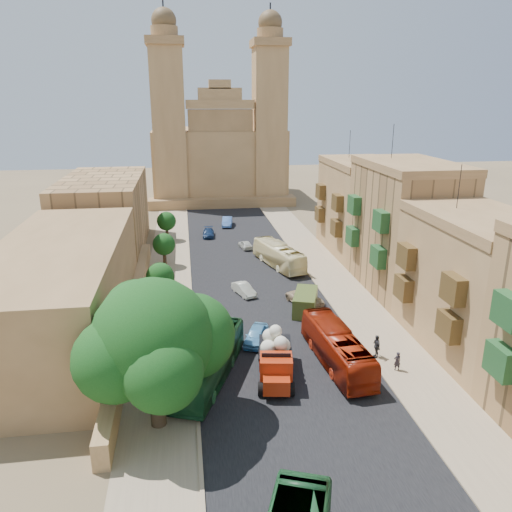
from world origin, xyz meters
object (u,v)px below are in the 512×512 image
object	(u,v)px
car_cream	(304,298)
pedestrian_a	(397,361)
street_tree_c	(164,244)
street_tree_d	(166,221)
ficus_tree	(155,342)
red_truck	(276,357)
bus_green_north	(209,361)
car_blue_a	(256,335)
street_tree_b	(160,277)
street_tree_a	(154,327)
car_blue_b	(227,222)
olive_pickup	(305,302)
church	(219,152)
car_white_b	(245,245)
pedestrian_c	(376,346)
bus_cream_east	(279,255)
car_dkblue	(208,233)
bus_red_east	(337,347)
car_white_a	(244,289)

from	to	relation	value
car_cream	pedestrian_a	distance (m)	14.29
street_tree_c	street_tree_d	size ratio (longest dim) A/B	0.98
ficus_tree	red_truck	xyz separation A→B (m)	(8.34, 4.53, -4.16)
bus_green_north	car_blue_a	bearing A→B (deg)	71.83
street_tree_b	car_cream	distance (m)	14.61
street_tree_a	street_tree_d	size ratio (longest dim) A/B	1.08
bus_green_north	car_blue_b	distance (m)	46.72
ficus_tree	olive_pickup	size ratio (longest dim) A/B	1.91
church	car_white_b	distance (m)	37.60
street_tree_d	pedestrian_c	bearing A→B (deg)	-65.08
bus_cream_east	car_blue_b	bearing A→B (deg)	-94.24
car_blue_a	car_dkblue	distance (m)	34.95
street_tree_d	car_blue_b	bearing A→B (deg)	37.53
car_dkblue	pedestrian_c	distance (m)	40.42
red_truck	ficus_tree	bearing A→B (deg)	-151.47
street_tree_d	pedestrian_c	world-z (taller)	street_tree_d
street_tree_b	bus_red_east	bearing A→B (deg)	-45.59
bus_green_north	car_white_b	distance (m)	33.92
ficus_tree	street_tree_a	size ratio (longest dim) A/B	2.12
ficus_tree	car_white_a	world-z (taller)	ficus_tree
pedestrian_a	church	bearing A→B (deg)	-86.98
car_blue_b	pedestrian_c	distance (m)	45.69
church	street_tree_a	distance (m)	67.66
street_tree_c	car_cream	world-z (taller)	street_tree_c
bus_red_east	car_blue_b	world-z (taller)	bus_red_east
bus_red_east	car_blue_a	xyz separation A→B (m)	(-5.69, 4.50, -0.77)
car_white_b	car_blue_b	size ratio (longest dim) A/B	0.76
olive_pickup	car_blue_b	world-z (taller)	olive_pickup
pedestrian_c	car_white_b	bearing A→B (deg)	-169.55
car_blue_b	bus_cream_east	bearing A→B (deg)	-69.80
car_blue_a	car_blue_b	bearing A→B (deg)	109.34
street_tree_a	car_blue_a	size ratio (longest dim) A/B	1.14
red_truck	pedestrian_c	size ratio (longest dim) A/B	3.47
olive_pickup	bus_cream_east	bearing A→B (deg)	90.00
street_tree_c	pedestrian_a	distance (m)	33.41
car_white_b	pedestrian_a	bearing A→B (deg)	91.36
pedestrian_c	street_tree_a	bearing A→B (deg)	-96.85
car_dkblue	olive_pickup	bearing A→B (deg)	-71.47
church	red_truck	xyz separation A→B (m)	(-1.07, -70.07, -7.85)
street_tree_a	car_white_a	distance (m)	15.94
car_blue_a	bus_red_east	bearing A→B (deg)	-17.36
church	ficus_tree	xyz separation A→B (m)	(-9.41, -74.61, -3.70)
car_blue_a	car_blue_b	size ratio (longest dim) A/B	0.92
red_truck	car_blue_b	distance (m)	46.77
olive_pickup	car_white_a	distance (m)	7.52
car_white_b	olive_pickup	bearing A→B (deg)	87.02
church	street_tree_b	world-z (taller)	church
car_blue_b	bus_red_east	bearing A→B (deg)	-76.05
street_tree_b	pedestrian_c	distance (m)	22.30
car_cream	car_dkblue	bearing A→B (deg)	-92.30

